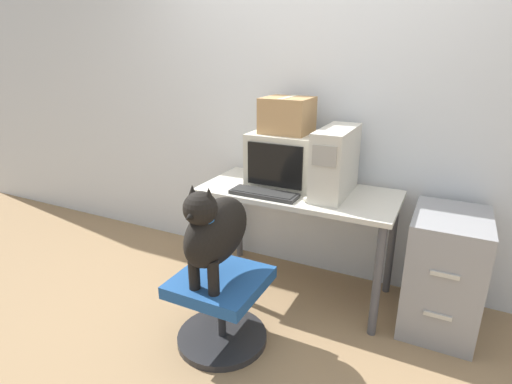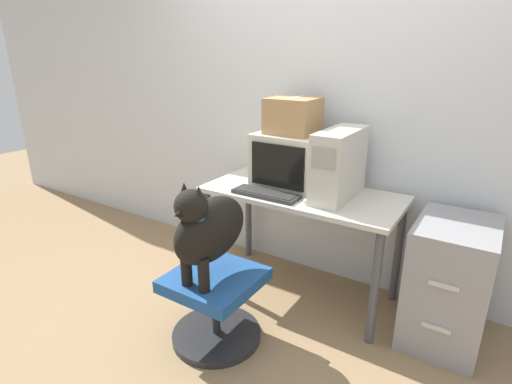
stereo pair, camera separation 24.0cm
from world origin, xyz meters
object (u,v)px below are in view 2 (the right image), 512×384
object	(u,v)px
keyboard	(266,194)
office_chair	(216,303)
pc_tower	(339,164)
filing_cabinet	(448,283)
dog	(208,228)
cardboard_box	(293,116)
crt_monitor	(292,160)

from	to	relation	value
keyboard	office_chair	world-z (taller)	keyboard
pc_tower	filing_cabinet	bearing A→B (deg)	-0.22
pc_tower	keyboard	distance (m)	0.49
office_chair	dog	bearing A→B (deg)	-90.00
dog	cardboard_box	distance (m)	0.97
pc_tower	dog	world-z (taller)	pc_tower
cardboard_box	pc_tower	bearing A→B (deg)	-10.24
office_chair	dog	xyz separation A→B (m)	(-0.00, -0.04, 0.49)
crt_monitor	filing_cabinet	distance (m)	1.20
keyboard	cardboard_box	xyz separation A→B (m)	(0.03, 0.29, 0.46)
keyboard	dog	size ratio (longest dim) A/B	0.76
office_chair	filing_cabinet	world-z (taller)	filing_cabinet
keyboard	office_chair	size ratio (longest dim) A/B	0.83
office_chair	keyboard	bearing A→B (deg)	87.11
crt_monitor	keyboard	distance (m)	0.33
crt_monitor	office_chair	xyz separation A→B (m)	(-0.06, -0.79, -0.68)
cardboard_box	filing_cabinet	bearing A→B (deg)	-3.63
pc_tower	crt_monitor	bearing A→B (deg)	170.37
office_chair	filing_cabinet	xyz separation A→B (m)	(1.11, 0.73, 0.12)
office_chair	dog	size ratio (longest dim) A/B	0.91
pc_tower	dog	bearing A→B (deg)	-118.26
office_chair	crt_monitor	bearing A→B (deg)	85.99
dog	cardboard_box	size ratio (longest dim) A/B	1.87
keyboard	cardboard_box	distance (m)	0.54
keyboard	crt_monitor	bearing A→B (deg)	84.00
crt_monitor	dog	xyz separation A→B (m)	(-0.06, -0.83, -0.20)
crt_monitor	office_chair	bearing A→B (deg)	-94.01
filing_cabinet	cardboard_box	xyz separation A→B (m)	(-1.06, 0.07, 0.85)
pc_tower	office_chair	distance (m)	1.10
pc_tower	filing_cabinet	distance (m)	0.92
crt_monitor	cardboard_box	bearing A→B (deg)	90.00
pc_tower	office_chair	size ratio (longest dim) A/B	0.96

